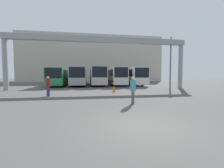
{
  "coord_description": "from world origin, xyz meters",
  "views": [
    {
      "loc": [
        -1.89,
        -4.99,
        1.85
      ],
      "look_at": [
        1.89,
        17.77,
        0.53
      ],
      "focal_mm": 24.0,
      "sensor_mm": 36.0,
      "label": 1
    }
  ],
  "objects_px": {
    "bus_slot_1": "(79,75)",
    "bus_slot_4": "(131,75)",
    "pedestrian_near_left": "(48,86)",
    "pedestrian_near_right": "(133,89)",
    "bus_slot_3": "(115,75)",
    "traffic_cone": "(114,89)",
    "lamp_post": "(171,60)",
    "bus_slot_2": "(97,75)",
    "bus_slot_0": "(60,76)"
  },
  "relations": [
    {
      "from": "bus_slot_3",
      "to": "bus_slot_0",
      "type": "bearing_deg",
      "value": 176.38
    },
    {
      "from": "bus_slot_3",
      "to": "pedestrian_near_left",
      "type": "xyz_separation_m",
      "value": [
        -8.67,
        -13.96,
        -0.92
      ]
    },
    {
      "from": "bus_slot_2",
      "to": "pedestrian_near_right",
      "type": "distance_m",
      "value": 19.52
    },
    {
      "from": "bus_slot_4",
      "to": "lamp_post",
      "type": "bearing_deg",
      "value": -68.73
    },
    {
      "from": "traffic_cone",
      "to": "bus_slot_2",
      "type": "bearing_deg",
      "value": 94.96
    },
    {
      "from": "traffic_cone",
      "to": "pedestrian_near_left",
      "type": "bearing_deg",
      "value": -158.89
    },
    {
      "from": "pedestrian_near_left",
      "to": "pedestrian_near_right",
      "type": "bearing_deg",
      "value": -162.1
    },
    {
      "from": "pedestrian_near_right",
      "to": "lamp_post",
      "type": "xyz_separation_m",
      "value": [
        9.09,
        10.96,
        3.19
      ]
    },
    {
      "from": "bus_slot_0",
      "to": "bus_slot_1",
      "type": "xyz_separation_m",
      "value": [
        3.37,
        0.31,
        0.1
      ]
    },
    {
      "from": "bus_slot_0",
      "to": "bus_slot_3",
      "type": "xyz_separation_m",
      "value": [
        10.11,
        -0.64,
        0.12
      ]
    },
    {
      "from": "bus_slot_2",
      "to": "lamp_post",
      "type": "height_order",
      "value": "lamp_post"
    },
    {
      "from": "pedestrian_near_left",
      "to": "lamp_post",
      "type": "distance_m",
      "value": 16.97
    },
    {
      "from": "bus_slot_2",
      "to": "bus_slot_1",
      "type": "bearing_deg",
      "value": 178.85
    },
    {
      "from": "bus_slot_1",
      "to": "pedestrian_near_right",
      "type": "relative_size",
      "value": 6.83
    },
    {
      "from": "pedestrian_near_left",
      "to": "lamp_post",
      "type": "relative_size",
      "value": 0.24
    },
    {
      "from": "bus_slot_4",
      "to": "pedestrian_near_right",
      "type": "relative_size",
      "value": 6.94
    },
    {
      "from": "bus_slot_1",
      "to": "bus_slot_3",
      "type": "relative_size",
      "value": 1.18
    },
    {
      "from": "bus_slot_3",
      "to": "pedestrian_near_left",
      "type": "bearing_deg",
      "value": -121.82
    },
    {
      "from": "bus_slot_2",
      "to": "bus_slot_4",
      "type": "height_order",
      "value": "bus_slot_2"
    },
    {
      "from": "pedestrian_near_right",
      "to": "traffic_cone",
      "type": "xyz_separation_m",
      "value": [
        0.05,
        7.09,
        -0.59
      ]
    },
    {
      "from": "lamp_post",
      "to": "bus_slot_4",
      "type": "bearing_deg",
      "value": 111.27
    },
    {
      "from": "pedestrian_near_right",
      "to": "bus_slot_1",
      "type": "bearing_deg",
      "value": -148.84
    },
    {
      "from": "bus_slot_1",
      "to": "pedestrian_near_right",
      "type": "height_order",
      "value": "bus_slot_1"
    },
    {
      "from": "bus_slot_1",
      "to": "bus_slot_4",
      "type": "distance_m",
      "value": 10.11
    },
    {
      "from": "bus_slot_2",
      "to": "pedestrian_near_left",
      "type": "xyz_separation_m",
      "value": [
        -5.3,
        -14.84,
        -0.96
      ]
    },
    {
      "from": "bus_slot_2",
      "to": "bus_slot_0",
      "type": "bearing_deg",
      "value": -177.96
    },
    {
      "from": "bus_slot_0",
      "to": "pedestrian_near_right",
      "type": "relative_size",
      "value": 6.49
    },
    {
      "from": "bus_slot_1",
      "to": "bus_slot_2",
      "type": "xyz_separation_m",
      "value": [
        3.37,
        -0.07,
        0.06
      ]
    },
    {
      "from": "bus_slot_3",
      "to": "traffic_cone",
      "type": "height_order",
      "value": "bus_slot_3"
    },
    {
      "from": "bus_slot_1",
      "to": "traffic_cone",
      "type": "xyz_separation_m",
      "value": [
        4.45,
        -12.45,
        -1.5
      ]
    },
    {
      "from": "bus_slot_3",
      "to": "pedestrian_near_right",
      "type": "distance_m",
      "value": 18.76
    },
    {
      "from": "bus_slot_0",
      "to": "bus_slot_2",
      "type": "distance_m",
      "value": 6.75
    },
    {
      "from": "bus_slot_1",
      "to": "lamp_post",
      "type": "xyz_separation_m",
      "value": [
        13.49,
        -8.58,
        2.28
      ]
    },
    {
      "from": "bus_slot_2",
      "to": "pedestrian_near_right",
      "type": "height_order",
      "value": "bus_slot_2"
    },
    {
      "from": "bus_slot_1",
      "to": "pedestrian_near_right",
      "type": "xyz_separation_m",
      "value": [
        4.4,
        -19.54,
        -0.91
      ]
    },
    {
      "from": "bus_slot_0",
      "to": "bus_slot_4",
      "type": "relative_size",
      "value": 0.93
    },
    {
      "from": "bus_slot_3",
      "to": "bus_slot_4",
      "type": "xyz_separation_m",
      "value": [
        3.37,
        1.04,
        -0.02
      ]
    },
    {
      "from": "bus_slot_1",
      "to": "traffic_cone",
      "type": "relative_size",
      "value": 17.21
    },
    {
      "from": "pedestrian_near_right",
      "to": "pedestrian_near_left",
      "type": "bearing_deg",
      "value": -107.74
    },
    {
      "from": "bus_slot_2",
      "to": "pedestrian_near_right",
      "type": "relative_size",
      "value": 6.76
    },
    {
      "from": "bus_slot_1",
      "to": "pedestrian_near_right",
      "type": "bearing_deg",
      "value": -77.32
    },
    {
      "from": "bus_slot_2",
      "to": "traffic_cone",
      "type": "height_order",
      "value": "bus_slot_2"
    },
    {
      "from": "bus_slot_3",
      "to": "bus_slot_1",
      "type": "bearing_deg",
      "value": 172.0
    },
    {
      "from": "lamp_post",
      "to": "bus_slot_1",
      "type": "bearing_deg",
      "value": 147.53
    },
    {
      "from": "pedestrian_near_right",
      "to": "traffic_cone",
      "type": "relative_size",
      "value": 2.52
    },
    {
      "from": "traffic_cone",
      "to": "lamp_post",
      "type": "height_order",
      "value": "lamp_post"
    },
    {
      "from": "bus_slot_4",
      "to": "pedestrian_near_right",
      "type": "bearing_deg",
      "value": -106.23
    },
    {
      "from": "pedestrian_near_left",
      "to": "traffic_cone",
      "type": "height_order",
      "value": "pedestrian_near_left"
    },
    {
      "from": "bus_slot_2",
      "to": "pedestrian_near_left",
      "type": "relative_size",
      "value": 6.72
    },
    {
      "from": "lamp_post",
      "to": "bus_slot_3",
      "type": "bearing_deg",
      "value": 131.47
    }
  ]
}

